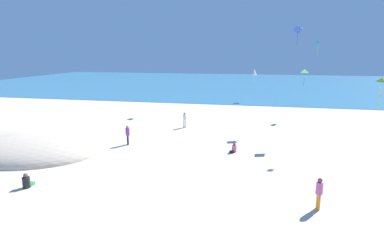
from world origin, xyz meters
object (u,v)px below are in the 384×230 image
Objects in this scene: beach_chair_far_right at (45,148)px; kite_white at (254,72)px; kite_teal at (318,44)px; kite_green at (305,71)px; person_7 at (234,149)px; kite_blue at (298,30)px; person_2 at (27,182)px; person_6 at (319,191)px; person_4 at (128,134)px; person_3 at (185,119)px; kite_lime at (382,80)px.

kite_white is (14.15, 27.11, 3.95)m from beach_chair_far_right.
kite_teal reaches higher than kite_green.
person_7 is 14.06m from kite_blue.
kite_blue is 15.83m from kite_white.
kite_teal is (17.98, 23.79, 7.56)m from person_2.
kite_blue is (0.63, 17.27, 8.10)m from person_6.
kite_blue reaches higher than person_7.
person_3 is at bearing -135.39° from person_4.
kite_green is (4.97, 4.12, 5.30)m from person_7.
kite_blue is at bearing 81.64° from person_6.
person_2 is at bearing -171.72° from kite_lime.
kite_blue reaches higher than person_2.
kite_lime is 9.90m from kite_green.
person_2 is 0.55× the size of person_3.
beach_chair_far_right is at bearing -145.31° from kite_blue.
person_2 reaches higher than person_7.
kite_teal is at bearing 112.02° from person_3.
person_7 is at bearing 24.48° from person_3.
kite_teal is (3.47, 23.12, 6.99)m from person_6.
kite_green is (-2.02, 9.69, -0.16)m from kite_lime.
kite_teal is 0.78× the size of kite_white.
person_2 is 0.53× the size of person_4.
person_2 is (2.97, -5.40, 0.02)m from beach_chair_far_right.
person_6 is at bearing 20.41° from person_3.
beach_chair_far_right is at bearing -55.31° from person_3.
kite_blue reaches higher than kite_lime.
person_4 reaches higher than person_3.
kite_green is at bearing -78.92° from kite_white.
kite_white is at bearing 147.61° from person_3.
kite_lime is 1.18× the size of kite_green.
person_4 is 0.72× the size of kite_white.
kite_lime is 0.81× the size of kite_blue.
kite_teal is 12.16m from kite_green.
kite_blue is at bearing 90.19° from kite_green.
kite_lime is at bearing 139.49° from person_4.
person_7 is 0.33× the size of kite_white.
person_2 is 0.41× the size of kite_blue.
kite_lime is at bearing -77.76° from person_2.
beach_chair_far_right is at bearing 171.81° from kite_lime.
person_4 is at bearing -143.47° from kite_blue.
kite_green reaches higher than person_6.
kite_white is at bearing -143.21° from person_7.
kite_lime is (17.18, 2.50, 5.42)m from person_2.
person_2 is at bearing -127.08° from kite_teal.
person_3 is 1.09× the size of kite_green.
kite_white is (6.07, 17.99, 3.38)m from person_3.
person_2 is at bearing -108.98° from kite_white.
beach_chair_far_right is 13.43m from person_7.
person_4 is 2.20× the size of person_7.
kite_lime is at bearing -82.46° from kite_blue.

